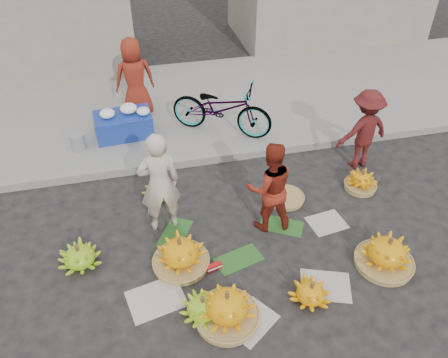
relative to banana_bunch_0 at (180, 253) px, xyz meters
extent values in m
plane|color=black|center=(0.90, 0.11, -0.23)|extent=(80.00, 80.00, 0.00)
cube|color=gray|center=(0.90, 2.31, -0.15)|extent=(40.00, 0.25, 0.15)
cube|color=gray|center=(0.90, 4.41, -0.17)|extent=(40.00, 4.00, 0.12)
cylinder|color=olive|center=(0.00, 0.00, -0.18)|extent=(0.77, 0.77, 0.09)
cylinder|color=#523720|center=(0.00, 0.00, 0.23)|extent=(0.05, 0.05, 0.12)
cylinder|color=#523720|center=(0.14, -0.85, 0.06)|extent=(0.05, 0.05, 0.12)
cylinder|color=olive|center=(0.42, -0.98, -0.18)|extent=(0.78, 0.78, 0.09)
cylinder|color=#523720|center=(0.42, -0.98, 0.23)|extent=(0.05, 0.05, 0.12)
cylinder|color=#523720|center=(1.51, -0.94, 0.04)|extent=(0.05, 0.05, 0.12)
cylinder|color=olive|center=(2.72, -0.63, -0.18)|extent=(0.79, 0.79, 0.09)
cylinder|color=#523720|center=(2.72, -0.63, 0.23)|extent=(0.05, 0.05, 0.12)
cylinder|color=olive|center=(3.17, 0.96, -0.18)|extent=(0.52, 0.52, 0.09)
cylinder|color=#523720|center=(3.17, 0.96, 0.09)|extent=(0.05, 0.05, 0.12)
cylinder|color=#523720|center=(-1.35, 0.33, 0.08)|extent=(0.05, 0.05, 0.12)
cylinder|color=#523720|center=(-0.13, 1.52, 0.03)|extent=(0.05, 0.05, 0.12)
cylinder|color=olive|center=(1.86, 0.97, -0.19)|extent=(0.77, 0.77, 0.07)
cube|color=#AA1412|center=(0.42, -0.19, -0.18)|extent=(0.23, 0.12, 0.09)
imported|color=beige|center=(-0.14, 0.83, 0.59)|extent=(0.63, 0.45, 1.63)
imported|color=maroon|center=(1.39, 0.49, 0.50)|extent=(0.74, 0.59, 1.45)
imported|color=maroon|center=(3.42, 1.59, 0.50)|extent=(1.01, 0.67, 1.46)
cube|color=navy|center=(-0.57, 3.35, 0.11)|extent=(1.09, 0.73, 0.44)
ellipsoid|color=white|center=(-0.83, 3.31, 0.41)|extent=(0.28, 0.28, 0.15)
ellipsoid|color=white|center=(-0.44, 3.39, 0.42)|extent=(0.31, 0.31, 0.17)
ellipsoid|color=white|center=(-0.18, 3.26, 0.40)|extent=(0.24, 0.24, 0.13)
cylinder|color=gray|center=(-1.42, 3.06, 0.04)|extent=(0.26, 0.26, 0.30)
imported|color=maroon|center=(-0.24, 4.07, 0.69)|extent=(0.84, 0.60, 1.59)
imported|color=gray|center=(1.26, 3.03, 0.41)|extent=(1.59, 2.04, 1.03)
camera|label=1|loc=(-0.33, -4.02, 4.46)|focal=35.00mm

